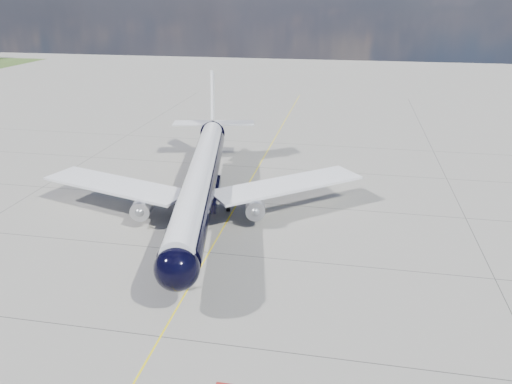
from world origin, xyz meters
TOP-DOWN VIEW (x-y plane):
  - ground at (0.00, 30.00)m, footprint 320.00×320.00m
  - taxiway_centerline at (0.00, 25.00)m, footprint 0.16×160.00m
  - main_airliner at (-4.04, 21.26)m, footprint 42.54×52.42m

SIDE VIEW (x-z plane):
  - ground at x=0.00m, z-range 0.00..0.00m
  - taxiway_centerline at x=0.00m, z-range 0.00..0.01m
  - main_airliner at x=-4.04m, z-range -2.89..12.35m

